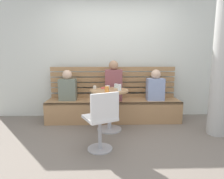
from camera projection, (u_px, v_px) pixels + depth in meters
name	position (u px, v px, depth m)	size (l,w,h in m)	color
ground	(116.00, 147.00, 2.85)	(8.00, 8.00, 0.00)	#70665B
back_wall	(113.00, 51.00, 4.23)	(5.20, 0.10, 2.90)	silver
concrete_pillar	(224.00, 51.00, 3.12)	(0.32, 0.32, 2.80)	#B2B2AD
booth_bench	(113.00, 110.00, 4.00)	(2.70, 0.52, 0.44)	#A87C51
booth_backrest	(113.00, 82.00, 4.14)	(2.65, 0.04, 0.67)	#9A7249
cafe_table	(109.00, 102.00, 3.44)	(0.68, 0.68, 0.74)	#ADADB2
white_chair	(102.00, 119.00, 2.65)	(0.54, 0.54, 0.85)	#ADADB2
person_adult	(114.00, 83.00, 3.88)	(0.34, 0.22, 0.80)	brown
person_child_left	(155.00, 87.00, 3.91)	(0.34, 0.22, 0.63)	#8C9EC6
person_child_middle	(68.00, 87.00, 3.92)	(0.34, 0.22, 0.62)	slate
cup_glass_short	(116.00, 86.00, 3.60)	(0.08, 0.08, 0.08)	silver
cup_water_clear	(119.00, 87.00, 3.31)	(0.07, 0.07, 0.11)	white
cup_ceramic_white	(108.00, 88.00, 3.43)	(0.08, 0.08, 0.07)	white
cup_tumbler_orange	(107.00, 89.00, 3.14)	(0.07, 0.07, 0.10)	orange
cup_espresso_small	(95.00, 87.00, 3.52)	(0.06, 0.06, 0.06)	silver
plate_small	(105.00, 88.00, 3.59)	(0.17, 0.17, 0.01)	#DB4C42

